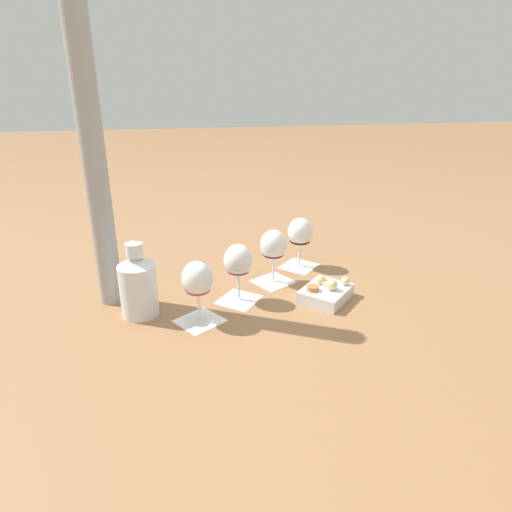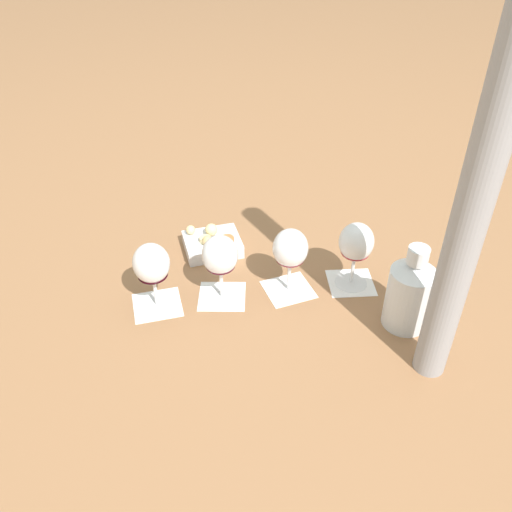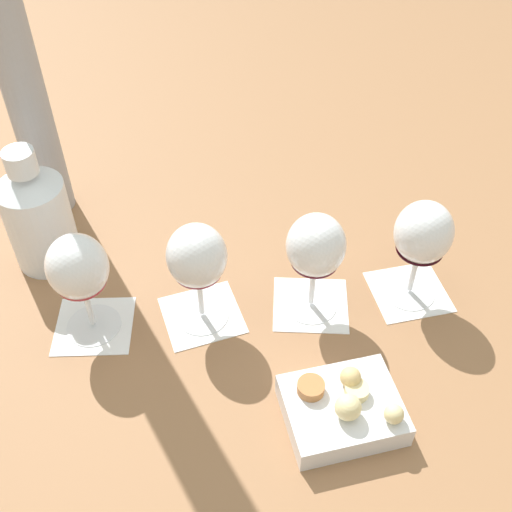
# 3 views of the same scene
# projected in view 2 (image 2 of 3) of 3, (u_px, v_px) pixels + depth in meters

# --- Properties ---
(ground_plane) EXTENTS (8.00, 8.00, 0.00)m
(ground_plane) POSITION_uv_depth(u_px,v_px,m) (256.00, 292.00, 1.21)
(ground_plane) COLOR #936642
(tasting_card_0) EXTENTS (0.14, 0.14, 0.00)m
(tasting_card_0) POSITION_uv_depth(u_px,v_px,m) (351.00, 283.00, 1.23)
(tasting_card_0) COLOR white
(tasting_card_0) RESTS_ON ground_plane
(tasting_card_1) EXTENTS (0.14, 0.14, 0.00)m
(tasting_card_1) POSITION_uv_depth(u_px,v_px,m) (288.00, 289.00, 1.21)
(tasting_card_1) COLOR white
(tasting_card_1) RESTS_ON ground_plane
(tasting_card_2) EXTENTS (0.14, 0.14, 0.00)m
(tasting_card_2) POSITION_uv_depth(u_px,v_px,m) (222.00, 296.00, 1.19)
(tasting_card_2) COLOR white
(tasting_card_2) RESTS_ON ground_plane
(tasting_card_3) EXTENTS (0.14, 0.14, 0.00)m
(tasting_card_3) POSITION_uv_depth(u_px,v_px,m) (157.00, 305.00, 1.17)
(tasting_card_3) COLOR white
(tasting_card_3) RESTS_ON ground_plane
(wine_glass_0) EXTENTS (0.08, 0.08, 0.16)m
(wine_glass_0) POSITION_uv_depth(u_px,v_px,m) (356.00, 245.00, 1.17)
(wine_glass_0) COLOR white
(wine_glass_0) RESTS_ON tasting_card_0
(wine_glass_1) EXTENTS (0.08, 0.08, 0.16)m
(wine_glass_1) POSITION_uv_depth(u_px,v_px,m) (290.00, 252.00, 1.15)
(wine_glass_1) COLOR white
(wine_glass_1) RESTS_ON tasting_card_1
(wine_glass_2) EXTENTS (0.08, 0.08, 0.16)m
(wine_glass_2) POSITION_uv_depth(u_px,v_px,m) (220.00, 258.00, 1.13)
(wine_glass_2) COLOR white
(wine_glass_2) RESTS_ON tasting_card_2
(wine_glass_3) EXTENTS (0.08, 0.08, 0.16)m
(wine_glass_3) POSITION_uv_depth(u_px,v_px,m) (152.00, 267.00, 1.11)
(wine_glass_3) COLOR white
(wine_glass_3) RESTS_ON tasting_card_3
(ceramic_vase) EXTENTS (0.09, 0.09, 0.19)m
(ceramic_vase) POSITION_uv_depth(u_px,v_px,m) (410.00, 292.00, 1.08)
(ceramic_vase) COLOR silver
(ceramic_vase) RESTS_ON ground_plane
(snack_dish) EXTENTS (0.17, 0.17, 0.06)m
(snack_dish) POSITION_uv_depth(u_px,v_px,m) (212.00, 243.00, 1.32)
(snack_dish) COLOR silver
(snack_dish) RESTS_ON ground_plane
(umbrella_pole) EXTENTS (0.06, 0.06, 0.73)m
(umbrella_pole) POSITION_uv_depth(u_px,v_px,m) (474.00, 204.00, 0.82)
(umbrella_pole) COLOR #99999E
(umbrella_pole) RESTS_ON ground_plane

